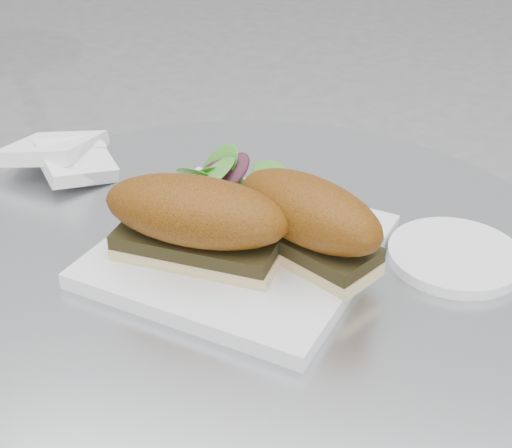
# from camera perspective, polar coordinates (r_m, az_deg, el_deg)

# --- Properties ---
(table) EXTENTS (0.70, 0.70, 0.73)m
(table) POSITION_cam_1_polar(r_m,az_deg,el_deg) (0.86, -0.81, -16.65)
(table) COLOR silver
(table) RESTS_ON ground
(plate) EXTENTS (0.30, 0.30, 0.02)m
(plate) POSITION_cam_1_polar(r_m,az_deg,el_deg) (0.70, -1.28, -2.09)
(plate) COLOR white
(plate) RESTS_ON table
(sandwich_left) EXTENTS (0.19, 0.10, 0.08)m
(sandwich_left) POSITION_cam_1_polar(r_m,az_deg,el_deg) (0.65, -4.81, 0.39)
(sandwich_left) COLOR beige
(sandwich_left) RESTS_ON plate
(sandwich_right) EXTENTS (0.17, 0.14, 0.08)m
(sandwich_right) POSITION_cam_1_polar(r_m,az_deg,el_deg) (0.65, 4.20, 0.41)
(sandwich_right) COLOR beige
(sandwich_right) RESTS_ON plate
(salad) EXTENTS (0.12, 0.12, 0.05)m
(salad) POSITION_cam_1_polar(r_m,az_deg,el_deg) (0.75, -2.88, 3.42)
(salad) COLOR green
(salad) RESTS_ON plate
(napkin) EXTENTS (0.17, 0.17, 0.02)m
(napkin) POSITION_cam_1_polar(r_m,az_deg,el_deg) (0.89, -14.99, 4.58)
(napkin) COLOR white
(napkin) RESTS_ON table
(saucer) EXTENTS (0.13, 0.13, 0.01)m
(saucer) POSITION_cam_1_polar(r_m,az_deg,el_deg) (0.72, 15.63, -2.47)
(saucer) COLOR white
(saucer) RESTS_ON table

